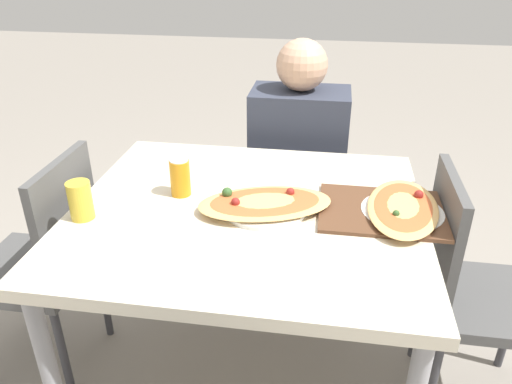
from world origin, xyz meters
The scene contains 11 objects.
ground_plane centered at (0.00, 0.00, 0.00)m, with size 14.00×14.00×0.00m, color gray.
dining_table centered at (0.00, 0.00, 0.70)m, with size 1.10×0.99×0.78m.
chair_far_seated centered at (0.11, 0.82, 0.51)m, with size 0.40×0.40×0.90m.
chair_side_left centered at (-0.74, 0.00, 0.51)m, with size 0.40×0.40×0.90m.
chair_side_right centered at (0.74, 0.07, 0.51)m, with size 0.40×0.40×0.90m.
person_seated centered at (0.11, 0.71, 0.70)m, with size 0.42×0.29×1.17m.
pizza_main centered at (0.06, 0.00, 0.80)m, with size 0.47×0.34×0.06m.
soda_can centered at (-0.23, 0.06, 0.84)m, with size 0.07×0.07×0.12m.
drink_glass centered at (-0.49, -0.13, 0.84)m, with size 0.07×0.07×0.12m.
serving_tray centered at (0.42, 0.04, 0.78)m, with size 0.38×0.30×0.01m.
pizza_second centered at (0.48, 0.04, 0.80)m, with size 0.26×0.41×0.05m.
Camera 1 is at (0.24, -1.35, 1.55)m, focal length 35.00 mm.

